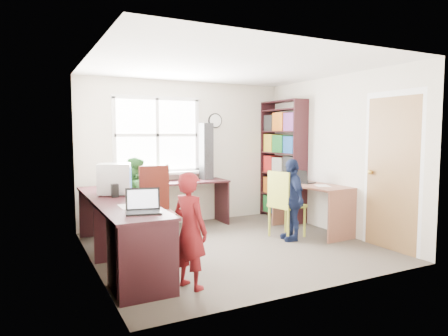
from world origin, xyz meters
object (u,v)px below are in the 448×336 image
object	(u,v)px
person_green	(137,199)
cd_tower	(206,151)
bookshelf	(283,163)
person_navy	(292,199)
crt_monitor	(114,179)
right_desk	(312,197)
laptop_left	(143,207)
swivel_chair	(156,213)
potted_plant	(164,173)
wooden_chair	(284,202)
l_desk	(142,228)
laptop_right	(302,180)
person_red	(190,230)

from	to	relation	value
person_green	cd_tower	bearing A→B (deg)	-64.18
bookshelf	person_navy	xyz separation A→B (m)	(-0.72, -1.24, -0.42)
crt_monitor	person_navy	xyz separation A→B (m)	(2.38, -0.54, -0.37)
right_desk	crt_monitor	size ratio (longest dim) A/B	2.75
laptop_left	swivel_chair	bearing A→B (deg)	79.88
bookshelf	potted_plant	size ratio (longest dim) A/B	7.24
wooden_chair	person_navy	size ratio (longest dim) A/B	0.84
bookshelf	person_navy	distance (m)	1.50
cd_tower	l_desk	bearing A→B (deg)	-140.91
laptop_left	bookshelf	bearing A→B (deg)	45.39
right_desk	person_navy	bearing A→B (deg)	-161.46
swivel_chair	laptop_right	size ratio (longest dim) A/B	2.97
right_desk	person_navy	distance (m)	0.60
potted_plant	cd_tower	bearing A→B (deg)	-2.11
laptop_right	cd_tower	size ratio (longest dim) A/B	0.38
wooden_chair	crt_monitor	bearing A→B (deg)	157.79
right_desk	laptop_left	size ratio (longest dim) A/B	3.38
person_navy	person_green	bearing A→B (deg)	-103.55
bookshelf	potted_plant	xyz separation A→B (m)	(-2.10, 0.31, -0.11)
bookshelf	laptop_left	xyz separation A→B (m)	(-3.09, -2.01, -0.20)
person_red	person_green	distance (m)	2.03
bookshelf	laptop_right	world-z (taller)	bookshelf
cd_tower	potted_plant	distance (m)	0.80
wooden_chair	laptop_left	xyz separation A→B (m)	(-2.34, -0.91, 0.27)
swivel_chair	laptop_right	world-z (taller)	swivel_chair
l_desk	potted_plant	xyz separation A→B (m)	(0.86, 1.78, 0.44)
laptop_left	person_green	bearing A→B (deg)	90.02
l_desk	person_navy	size ratio (longest dim) A/B	2.52
swivel_chair	right_desk	bearing A→B (deg)	-0.43
wooden_chair	laptop_right	size ratio (longest dim) A/B	2.68
laptop_left	potted_plant	size ratio (longest dim) A/B	1.35
swivel_chair	person_green	world-z (taller)	person_green
bookshelf	person_navy	size ratio (longest dim) A/B	1.80
swivel_chair	laptop_right	xyz separation A→B (m)	(2.36, -0.07, 0.33)
l_desk	cd_tower	xyz separation A→B (m)	(1.59, 1.76, 0.77)
swivel_chair	potted_plant	size ratio (longest dim) A/B	3.75
swivel_chair	crt_monitor	bearing A→B (deg)	179.88
l_desk	wooden_chair	world-z (taller)	wooden_chair
wooden_chair	potted_plant	distance (m)	1.98
bookshelf	person_red	xyz separation A→B (m)	(-2.69, -2.26, -0.42)
laptop_right	potted_plant	bearing A→B (deg)	44.47
swivel_chair	laptop_left	xyz separation A→B (m)	(-0.52, -1.25, 0.34)
right_desk	crt_monitor	distance (m)	2.98
cd_tower	person_red	world-z (taller)	cd_tower
bookshelf	laptop_left	bearing A→B (deg)	-146.99
l_desk	laptop_right	bearing A→B (deg)	13.21
wooden_chair	cd_tower	size ratio (longest dim) A/B	1.03
laptop_left	person_green	xyz separation A→B (m)	(0.39, 1.79, -0.21)
person_red	person_navy	world-z (taller)	person_navy
l_desk	laptop_left	bearing A→B (deg)	-103.89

